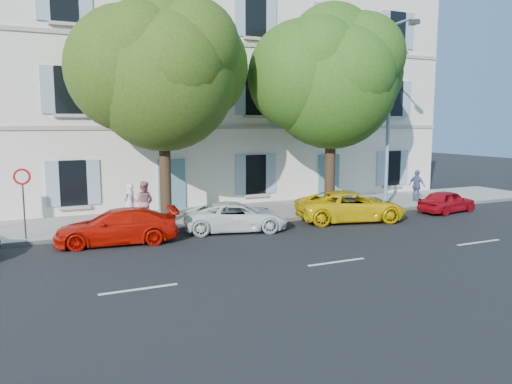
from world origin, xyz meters
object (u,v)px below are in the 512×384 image
road_sign (23,188)px  pedestrian_b (144,202)px  car_red_coupe (117,226)px  tree_left (163,78)px  pedestrian_a (130,203)px  tree_right (332,84)px  street_lamp (391,105)px  car_white_coupe (236,217)px  car_red_hatchback (447,201)px  car_yellow_supercar (351,206)px  pedestrian_c (417,186)px

road_sign → pedestrian_b: road_sign is taller
car_red_coupe → road_sign: bearing=-108.6°
tree_left → pedestrian_a: 5.20m
tree_left → road_sign: (-5.29, -0.89, -4.02)m
car_red_coupe → tree_right: size_ratio=0.47×
street_lamp → car_red_coupe: bearing=-174.0°
car_red_coupe → pedestrian_b: bearing=156.3°
street_lamp → car_white_coupe: bearing=-171.9°
car_white_coupe → car_red_hatchback: 10.62m
car_red_hatchback → road_sign: size_ratio=1.26×
car_red_coupe → street_lamp: street_lamp is taller
car_white_coupe → pedestrian_a: pedestrian_a is taller
car_red_coupe → car_yellow_supercar: size_ratio=0.89×
street_lamp → pedestrian_b: 12.27m
tree_right → pedestrian_c: tree_right is taller
car_red_hatchback → pedestrian_a: (-14.24, 2.93, 0.43)m
tree_right → road_sign: 13.47m
tree_left → car_yellow_supercar: bearing=-18.0°
street_lamp → tree_right: bearing=172.2°
street_lamp → pedestrian_a: (-12.06, 1.31, -4.07)m
car_white_coupe → street_lamp: 9.62m
tree_right → road_sign: (-12.86, -0.33, -3.98)m
car_yellow_supercar → pedestrian_a: bearing=86.1°
road_sign → pedestrian_b: size_ratio=1.44×
tree_left → car_red_hatchback: bearing=-11.4°
street_lamp → pedestrian_a: size_ratio=5.25×
street_lamp → pedestrian_c: (2.65, 0.93, -4.07)m
car_red_hatchback → pedestrian_b: bearing=69.4°
car_yellow_supercar → street_lamp: 5.60m
pedestrian_c → car_white_coupe: bearing=89.7°
car_red_coupe → pedestrian_c: size_ratio=2.58×
tree_left → car_white_coupe: bearing=-44.4°
car_white_coupe → pedestrian_c: 11.29m
car_yellow_supercar → road_sign: road_sign is taller
car_yellow_supercar → car_white_coupe: bearing=100.5°
car_yellow_supercar → pedestrian_b: pedestrian_b is taller
car_red_hatchback → car_white_coupe: bearing=78.1°
tree_right → pedestrian_c: (5.72, 0.51, -4.96)m
car_yellow_supercar → pedestrian_c: bearing=-54.5°
car_red_coupe → pedestrian_c: pedestrian_c is taller
car_red_hatchback → car_red_coupe: bearing=79.4°
car_red_hatchback → pedestrian_b: 13.98m
car_white_coupe → pedestrian_a: 4.43m
car_red_coupe → tree_left: size_ratio=0.47×
street_lamp → car_yellow_supercar: bearing=-155.5°
car_yellow_supercar → pedestrian_a: (-8.88, 2.76, 0.31)m
tree_right → pedestrian_b: bearing=175.7°
car_white_coupe → pedestrian_c: size_ratio=2.52×
car_white_coupe → pedestrian_b: 3.86m
car_white_coupe → street_lamp: street_lamp is taller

